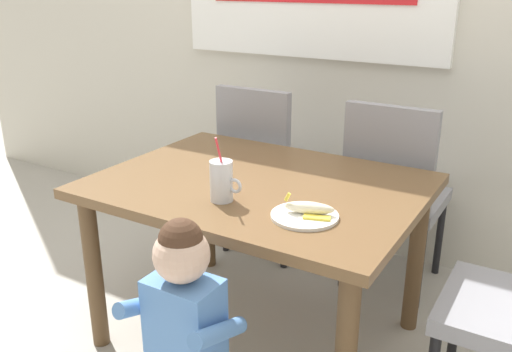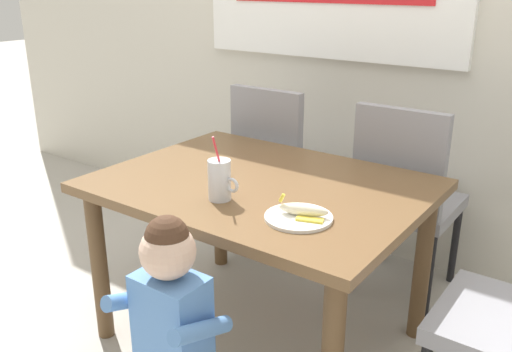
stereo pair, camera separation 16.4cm
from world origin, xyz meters
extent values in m
plane|color=#B7B2A8|center=(0.00, 0.00, 0.00)|extent=(24.00, 24.00, 0.00)
cube|color=brown|center=(0.00, 0.00, 0.70)|extent=(1.26, 0.96, 0.04)
cylinder|color=brown|center=(-0.55, -0.40, 0.34)|extent=(0.07, 0.07, 0.68)
cylinder|color=brown|center=(-0.55, 0.40, 0.34)|extent=(0.07, 0.07, 0.68)
cylinder|color=brown|center=(0.55, 0.40, 0.34)|extent=(0.07, 0.07, 0.68)
cube|color=gray|center=(-0.38, 0.77, 0.45)|extent=(0.44, 0.44, 0.06)
cube|color=gray|center=(-0.38, 0.57, 0.72)|extent=(0.42, 0.05, 0.48)
cylinder|color=black|center=(-0.19, 0.96, 0.21)|extent=(0.04, 0.04, 0.42)
cylinder|color=black|center=(-0.57, 0.96, 0.21)|extent=(0.04, 0.04, 0.42)
cylinder|color=black|center=(-0.19, 0.58, 0.21)|extent=(0.04, 0.04, 0.42)
cylinder|color=black|center=(-0.57, 0.58, 0.21)|extent=(0.04, 0.04, 0.42)
cube|color=gray|center=(0.35, 0.76, 0.45)|extent=(0.44, 0.44, 0.06)
cube|color=gray|center=(0.35, 0.56, 0.72)|extent=(0.42, 0.05, 0.48)
cylinder|color=black|center=(0.54, 0.95, 0.21)|extent=(0.04, 0.04, 0.42)
cylinder|color=black|center=(0.16, 0.95, 0.21)|extent=(0.04, 0.04, 0.42)
cylinder|color=black|center=(0.54, 0.57, 0.21)|extent=(0.04, 0.04, 0.42)
cylinder|color=black|center=(0.16, 0.57, 0.21)|extent=(0.04, 0.04, 0.42)
cube|color=gray|center=(0.97, -0.01, 0.45)|extent=(0.44, 0.44, 0.06)
cylinder|color=black|center=(0.78, 0.18, 0.21)|extent=(0.04, 0.04, 0.42)
cube|color=#598CD1|center=(0.12, -0.65, 0.49)|extent=(0.22, 0.15, 0.30)
sphere|color=beige|center=(0.12, -0.65, 0.72)|extent=(0.17, 0.17, 0.17)
sphere|color=#472D1E|center=(0.12, -0.65, 0.77)|extent=(0.13, 0.13, 0.13)
cylinder|color=#598CD1|center=(-0.02, -0.67, 0.52)|extent=(0.05, 0.24, 0.13)
cylinder|color=#598CD1|center=(0.26, -0.67, 0.52)|extent=(0.05, 0.24, 0.13)
cylinder|color=silver|center=(-0.01, -0.24, 0.80)|extent=(0.08, 0.08, 0.15)
cylinder|color=beige|center=(-0.01, -0.24, 0.77)|extent=(0.07, 0.07, 0.08)
torus|color=silver|center=(0.04, -0.24, 0.79)|extent=(0.06, 0.01, 0.06)
cylinder|color=#E5333F|center=(-0.01, -0.25, 0.87)|extent=(0.01, 0.08, 0.21)
cylinder|color=white|center=(0.31, -0.22, 0.73)|extent=(0.23, 0.23, 0.01)
ellipsoid|color=#F4EAC6|center=(0.32, -0.21, 0.76)|extent=(0.18, 0.09, 0.04)
cube|color=yellow|center=(0.36, -0.23, 0.74)|extent=(0.10, 0.06, 0.01)
cube|color=yellow|center=(0.33, -0.17, 0.74)|extent=(0.10, 0.06, 0.01)
cylinder|color=yellow|center=(0.25, -0.23, 0.79)|extent=(0.03, 0.02, 0.03)
camera|label=1|loc=(1.03, -1.75, 1.48)|focal=38.25mm
camera|label=2|loc=(1.17, -1.65, 1.48)|focal=38.25mm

